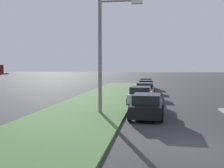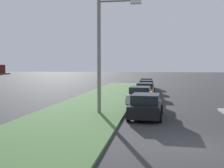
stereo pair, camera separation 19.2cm
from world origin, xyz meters
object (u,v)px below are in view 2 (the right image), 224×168
parked_car_orange (145,90)px  streetlight (104,47)px  parked_car_silver (140,95)px  parked_car_black (146,106)px  parked_car_green (146,86)px  parked_car_blue (147,83)px

parked_car_orange → streetlight: streetlight is taller
parked_car_silver → streetlight: bearing=161.2°
parked_car_black → parked_car_orange: size_ratio=1.01×
parked_car_black → parked_car_silver: (6.22, 0.64, 0.00)m
parked_car_green → parked_car_blue: 5.65m
parked_car_black → streetlight: streetlight is taller
parked_car_orange → streetlight: bearing=166.5°
streetlight → parked_car_blue: bearing=-5.6°
parked_car_silver → parked_car_orange: bearing=0.7°
parked_car_orange → parked_car_blue: same height
parked_car_silver → parked_car_blue: size_ratio=1.02×
parked_car_green → streetlight: (-16.47, 2.29, 3.67)m
parked_car_green → parked_car_blue: size_ratio=1.01×
parked_car_blue → streetlight: size_ratio=0.57×
parked_car_orange → parked_car_blue: (11.38, 0.10, 0.00)m
parked_car_silver → parked_car_blue: 16.78m
parked_car_silver → streetlight: size_ratio=0.58×
parked_car_green → parked_car_blue: same height
parked_car_black → parked_car_green: 17.36m
parked_car_green → parked_car_orange: bearing=178.2°
parked_car_orange → streetlight: 11.58m
parked_car_silver → streetlight: 6.82m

